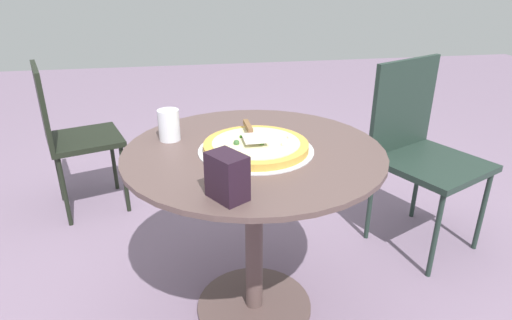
% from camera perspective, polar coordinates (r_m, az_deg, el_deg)
% --- Properties ---
extents(ground_plane, '(10.00, 10.00, 0.00)m').
position_cam_1_polar(ground_plane, '(1.93, -0.24, -18.65)').
color(ground_plane, slate).
extents(patio_table, '(0.92, 0.92, 0.72)m').
position_cam_1_polar(patio_table, '(1.62, -0.27, -4.58)').
color(patio_table, brown).
rests_on(patio_table, ground).
extents(pizza_on_tray, '(0.41, 0.41, 0.05)m').
position_cam_1_polar(pizza_on_tray, '(1.52, -0.00, 1.78)').
color(pizza_on_tray, silver).
rests_on(pizza_on_tray, patio_table).
extents(pizza_server, '(0.21, 0.08, 0.02)m').
position_cam_1_polar(pizza_server, '(1.55, -0.73, 3.73)').
color(pizza_server, silver).
rests_on(pizza_server, pizza_on_tray).
extents(drinking_cup, '(0.08, 0.08, 0.12)m').
position_cam_1_polar(drinking_cup, '(1.63, -11.32, 4.51)').
color(drinking_cup, silver).
rests_on(drinking_cup, patio_table).
extents(napkin_dispenser, '(0.13, 0.12, 0.13)m').
position_cam_1_polar(napkin_dispenser, '(1.19, -3.80, -2.18)').
color(napkin_dispenser, black).
rests_on(napkin_dispenser, patio_table).
extents(patio_chair_near, '(0.58, 0.58, 0.91)m').
position_cam_1_polar(patio_chair_near, '(2.25, 20.69, 2.08)').
color(patio_chair_near, '#21322A').
rests_on(patio_chair_near, ground).
extents(patio_chair_far, '(0.48, 0.48, 0.85)m').
position_cam_1_polar(patio_chair_far, '(2.59, -23.33, 3.66)').
color(patio_chair_far, black).
rests_on(patio_chair_far, ground).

